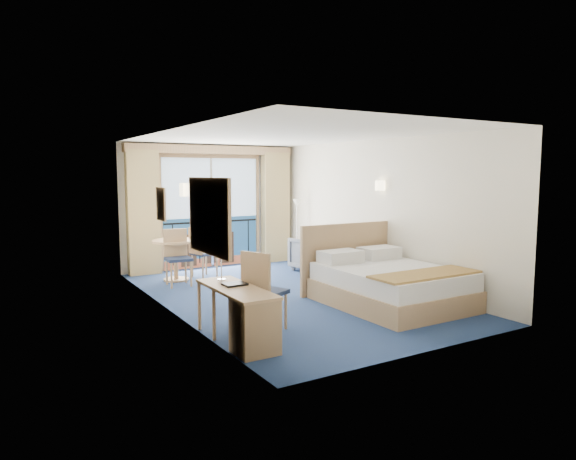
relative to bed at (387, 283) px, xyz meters
The scene contains 22 objects.
floor 1.76m from the bed, 129.59° to the left, with size 6.50×6.50×0.00m, color navy.
room_walls 2.25m from the bed, 129.59° to the left, with size 4.04×6.54×2.72m.
balcony_door 4.75m from the bed, 103.71° to the left, with size 2.36×0.03×2.52m.
curtain_left 5.23m from the bed, 121.07° to the left, with size 0.65×0.22×2.55m, color tan.
curtain_right 4.52m from the bed, 84.21° to the left, with size 0.65×0.22×2.55m, color tan.
pelmet 5.09m from the bed, 103.97° to the left, with size 3.80×0.25×0.18m, color tan.
mirror 3.31m from the bed, behind, with size 0.05×1.25×0.95m.
wall_print 3.77m from the bed, 149.87° to the left, with size 0.04×0.42×0.52m.
sconce_left 3.48m from the bed, 166.44° to the left, with size 0.18×0.18×0.18m, color #F9E7AE.
sconce_right 2.10m from the bed, 54.76° to the left, with size 0.18×0.18×0.18m, color #F9E7AE.
bed is the anchor object (origin of this frame).
nightstand 1.62m from the bed, 64.97° to the left, with size 0.38×0.36×0.50m, color #9F7D54.
phone 1.65m from the bed, 63.42° to the left, with size 0.16×0.12×0.07m, color white.
armchair 3.02m from the bed, 79.56° to the left, with size 0.77×0.80×0.73m, color #4C545D.
floor_lamp 3.91m from the bed, 80.32° to the left, with size 0.21×0.21×1.49m.
desk 2.96m from the bed, 163.88° to the right, with size 0.50×1.45×0.68m.
desk_chair 2.42m from the bed, behind, with size 0.62×0.61×1.07m.
folder 2.84m from the bed, behind, with size 0.28×0.21×0.03m, color black.
desk_lamp 2.94m from the bed, behind, with size 0.11×0.11×0.42m.
round_table 4.19m from the bed, 123.30° to the left, with size 0.88×0.88×0.79m.
table_chair_a 3.92m from the bed, 117.11° to the left, with size 0.54×0.53×1.00m.
table_chair_b 3.92m from the bed, 127.88° to the left, with size 0.48×0.49×1.04m.
Camera 1 is at (-4.36, -7.39, 2.08)m, focal length 32.00 mm.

